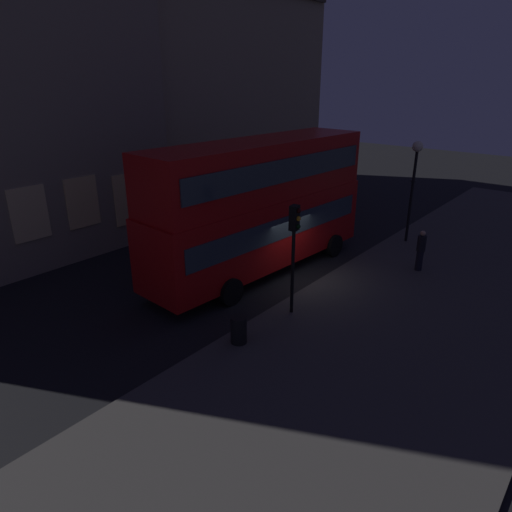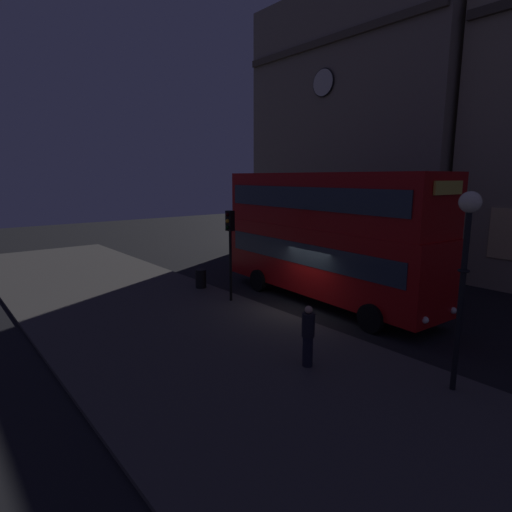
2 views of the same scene
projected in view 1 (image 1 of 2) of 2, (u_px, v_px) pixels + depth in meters
ground_plane at (298, 279)px, 19.21m from camera, size 80.00×80.00×0.00m
sidewalk_slab at (416, 315)px, 16.19m from camera, size 44.00×8.51×0.12m
building_plain_facade at (204, 82)px, 31.04m from camera, size 15.24×9.17×15.09m
double_decker_bus at (260, 202)px, 18.85m from camera, size 11.22×3.39×5.60m
traffic_light_near_kerb at (294, 237)px, 15.27m from camera, size 0.35×0.38×3.91m
street_lamp at (415, 168)px, 21.93m from camera, size 0.51×0.51×4.99m
pedestrian at (421, 250)px, 19.50m from camera, size 0.37×0.37×1.78m
litter_bin at (239, 330)px, 14.31m from camera, size 0.52×0.52×0.90m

